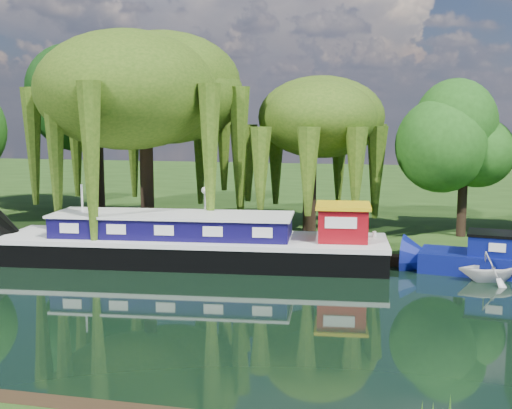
# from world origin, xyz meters

# --- Properties ---
(ground) EXTENTS (120.00, 120.00, 0.00)m
(ground) POSITION_xyz_m (0.00, 0.00, 0.00)
(ground) COLOR black
(far_bank) EXTENTS (120.00, 52.00, 0.45)m
(far_bank) POSITION_xyz_m (0.00, 34.00, 0.23)
(far_bank) COLOR #1C3A0F
(far_bank) RESTS_ON ground
(dutch_barge) EXTENTS (17.45, 5.46, 3.62)m
(dutch_barge) POSITION_xyz_m (1.21, 6.81, 0.90)
(dutch_barge) COLOR black
(dutch_barge) RESTS_ON ground
(white_cruiser) EXTENTS (2.93, 2.68, 1.30)m
(white_cruiser) POSITION_xyz_m (13.62, 6.25, 0.00)
(white_cruiser) COLOR silver
(white_cruiser) RESTS_ON ground
(willow_left) EXTENTS (8.25, 8.25, 9.89)m
(willow_left) POSITION_xyz_m (-2.81, 11.06, 7.63)
(willow_left) COLOR black
(willow_left) RESTS_ON far_bank
(willow_right) EXTENTS (6.02, 6.02, 7.33)m
(willow_right) POSITION_xyz_m (5.42, 13.26, 5.80)
(willow_right) COLOR black
(willow_right) RESTS_ON far_bank
(tree_far_mid) EXTENTS (5.88, 5.88, 9.62)m
(tree_far_mid) POSITION_xyz_m (-8.74, 17.59, 7.07)
(tree_far_mid) COLOR black
(tree_far_mid) RESTS_ON far_bank
(tree_far_right) EXTENTS (4.15, 4.15, 6.78)m
(tree_far_right) POSITION_xyz_m (13.17, 13.56, 5.13)
(tree_far_right) COLOR black
(tree_far_right) RESTS_ON far_bank
(lamppost) EXTENTS (0.36, 0.36, 2.56)m
(lamppost) POSITION_xyz_m (0.50, 10.50, 2.42)
(lamppost) COLOR silver
(lamppost) RESTS_ON far_bank
(mooring_posts) EXTENTS (19.16, 0.16, 1.00)m
(mooring_posts) POSITION_xyz_m (-0.50, 8.40, 0.95)
(mooring_posts) COLOR silver
(mooring_posts) RESTS_ON far_bank
(reeds_near) EXTENTS (33.70, 1.50, 1.10)m
(reeds_near) POSITION_xyz_m (6.87, -7.57, 0.55)
(reeds_near) COLOR #224F15
(reeds_near) RESTS_ON ground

